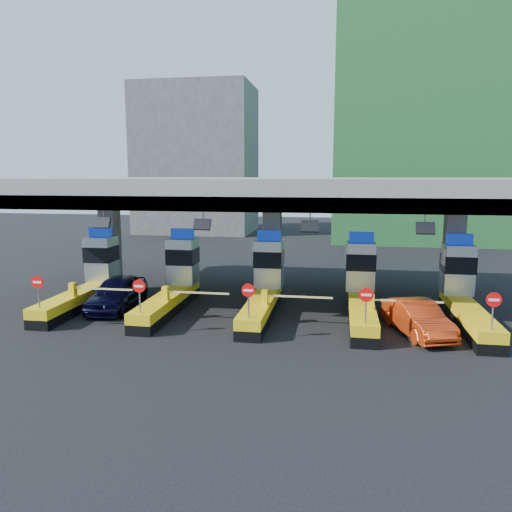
# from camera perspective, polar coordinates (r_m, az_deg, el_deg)

# --- Properties ---
(ground) EXTENTS (120.00, 120.00, 0.00)m
(ground) POSITION_cam_1_polar(r_m,az_deg,el_deg) (26.61, 0.95, -6.41)
(ground) COLOR black
(ground) RESTS_ON ground
(toll_canopy) EXTENTS (28.00, 12.09, 7.00)m
(toll_canopy) POSITION_cam_1_polar(r_m,az_deg,el_deg) (28.48, 1.85, 7.14)
(toll_canopy) COLOR slate
(toll_canopy) RESTS_ON ground
(toll_lane_far_left) EXTENTS (4.43, 8.00, 4.16)m
(toll_lane_far_left) POSITION_cam_1_polar(r_m,az_deg,el_deg) (29.67, -18.44, -2.47)
(toll_lane_far_left) COLOR black
(toll_lane_far_left) RESTS_ON ground
(toll_lane_left) EXTENTS (4.43, 8.00, 4.16)m
(toll_lane_left) POSITION_cam_1_polar(r_m,az_deg,el_deg) (27.70, -9.25, -2.92)
(toll_lane_left) COLOR black
(toll_lane_left) RESTS_ON ground
(toll_lane_center) EXTENTS (4.43, 8.00, 4.16)m
(toll_lane_center) POSITION_cam_1_polar(r_m,az_deg,el_deg) (26.54, 1.05, -3.34)
(toll_lane_center) COLOR black
(toll_lane_center) RESTS_ON ground
(toll_lane_right) EXTENTS (4.43, 8.00, 4.16)m
(toll_lane_right) POSITION_cam_1_polar(r_m,az_deg,el_deg) (26.29, 11.91, -3.66)
(toll_lane_right) COLOR black
(toll_lane_right) RESTS_ON ground
(toll_lane_far_right) EXTENTS (4.43, 8.00, 4.16)m
(toll_lane_far_right) POSITION_cam_1_polar(r_m,az_deg,el_deg) (26.98, 22.60, -3.85)
(toll_lane_far_right) COLOR black
(toll_lane_far_right) RESTS_ON ground
(bg_building_scaffold) EXTENTS (18.00, 12.00, 28.00)m
(bg_building_scaffold) POSITION_cam_1_polar(r_m,az_deg,el_deg) (58.31, 18.23, 15.55)
(bg_building_scaffold) COLOR #1E5926
(bg_building_scaffold) RESTS_ON ground
(bg_building_concrete) EXTENTS (14.00, 10.00, 18.00)m
(bg_building_concrete) POSITION_cam_1_polar(r_m,az_deg,el_deg) (63.89, -6.78, 10.85)
(bg_building_concrete) COLOR #4C4C49
(bg_building_concrete) RESTS_ON ground
(van) EXTENTS (2.45, 5.36, 1.78)m
(van) POSITION_cam_1_polar(r_m,az_deg,el_deg) (28.02, -15.56, -4.07)
(van) COLOR black
(van) RESTS_ON ground
(red_car) EXTENTS (2.99, 4.93, 1.53)m
(red_car) POSITION_cam_1_polar(r_m,az_deg,el_deg) (23.93, 17.97, -6.77)
(red_car) COLOR #B42F0D
(red_car) RESTS_ON ground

